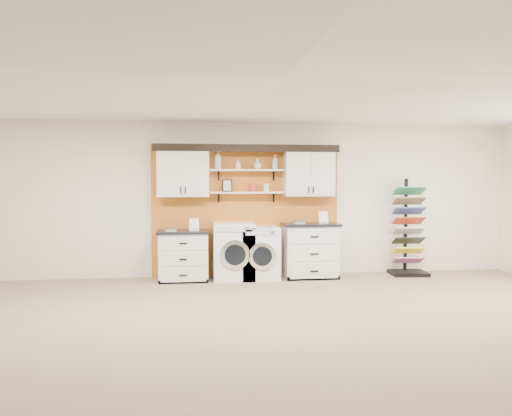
{
  "coord_description": "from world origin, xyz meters",
  "views": [
    {
      "loc": [
        -0.94,
        -5.08,
        1.75
      ],
      "look_at": [
        -0.02,
        2.3,
        1.33
      ],
      "focal_mm": 35.0,
      "sensor_mm": 36.0,
      "label": 1
    }
  ],
  "objects": [
    {
      "name": "accent_panel",
      "position": [
        0.0,
        3.96,
        1.2
      ],
      "size": [
        3.4,
        0.07,
        2.4
      ],
      "primitive_type": "cube",
      "color": "#BE6620",
      "rests_on": "wall_back"
    },
    {
      "name": "upper_cabinet_right",
      "position": [
        1.13,
        3.79,
        1.88
      ],
      "size": [
        0.9,
        0.35,
        0.84
      ],
      "color": "white",
      "rests_on": "wall_back"
    },
    {
      "name": "base_cabinet_right",
      "position": [
        1.13,
        3.64,
        0.49
      ],
      "size": [
        1.0,
        0.66,
        0.98
      ],
      "color": "white",
      "rests_on": "floor"
    },
    {
      "name": "canister_cream",
      "position": [
        0.35,
        3.8,
        1.61
      ],
      "size": [
        0.1,
        0.1,
        0.14
      ],
      "primitive_type": "cylinder",
      "color": "silver",
      "rests_on": "shelf_lower"
    },
    {
      "name": "upper_cabinet_left",
      "position": [
        -1.13,
        3.79,
        1.88
      ],
      "size": [
        0.9,
        0.35,
        0.84
      ],
      "color": "white",
      "rests_on": "wall_back"
    },
    {
      "name": "shelf_upper",
      "position": [
        0.0,
        3.8,
        1.93
      ],
      "size": [
        1.32,
        0.28,
        0.03
      ],
      "primitive_type": "cube",
      "color": "white",
      "rests_on": "wall_back"
    },
    {
      "name": "soap_bottle_d",
      "position": [
        0.51,
        3.8,
        2.07
      ],
      "size": [
        0.13,
        0.13,
        0.26
      ],
      "primitive_type": "imported",
      "rotation": [
        0.0,
        0.0,
        1.22
      ],
      "color": "silver",
      "rests_on": "shelf_upper"
    },
    {
      "name": "ceiling",
      "position": [
        0.0,
        0.0,
        2.8
      ],
      "size": [
        10.0,
        10.0,
        0.0
      ],
      "primitive_type": "plane",
      "rotation": [
        3.14,
        0.0,
        0.0
      ],
      "color": "white",
      "rests_on": "wall_back"
    },
    {
      "name": "soap_bottle_b",
      "position": [
        -0.16,
        3.8,
        2.03
      ],
      "size": [
        0.09,
        0.09,
        0.18
      ],
      "primitive_type": "imported",
      "rotation": [
        0.0,
        0.0,
        4.6
      ],
      "color": "silver",
      "rests_on": "shelf_upper"
    },
    {
      "name": "picture_frame",
      "position": [
        -0.35,
        3.85,
        1.66
      ],
      "size": [
        0.18,
        0.02,
        0.22
      ],
      "color": "black",
      "rests_on": "shelf_lower"
    },
    {
      "name": "shelf_lower",
      "position": [
        0.0,
        3.8,
        1.53
      ],
      "size": [
        1.32,
        0.28,
        0.03
      ],
      "primitive_type": "cube",
      "color": "white",
      "rests_on": "wall_back"
    },
    {
      "name": "canister_red",
      "position": [
        0.1,
        3.8,
        1.62
      ],
      "size": [
        0.11,
        0.11,
        0.16
      ],
      "primitive_type": "cylinder",
      "color": "red",
      "rests_on": "shelf_lower"
    },
    {
      "name": "soap_bottle_a",
      "position": [
        -0.51,
        3.8,
        2.1
      ],
      "size": [
        0.17,
        0.17,
        0.32
      ],
      "primitive_type": "imported",
      "rotation": [
        0.0,
        0.0,
        2.37
      ],
      "color": "silver",
      "rests_on": "shelf_upper"
    },
    {
      "name": "sample_rack",
      "position": [
        2.99,
        3.68,
        0.55
      ],
      "size": [
        0.7,
        0.6,
        1.78
      ],
      "rotation": [
        0.0,
        0.0,
        -0.1
      ],
      "color": "black",
      "rests_on": "floor"
    },
    {
      "name": "floor",
      "position": [
        0.0,
        0.0,
        0.0
      ],
      "size": [
        10.0,
        10.0,
        0.0
      ],
      "primitive_type": "plane",
      "color": "#837558",
      "rests_on": "ground"
    },
    {
      "name": "dryer",
      "position": [
        0.21,
        3.64,
        0.47
      ],
      "size": [
        0.67,
        0.71,
        0.93
      ],
      "color": "white",
      "rests_on": "floor"
    },
    {
      "name": "washer",
      "position": [
        -0.26,
        3.64,
        0.5
      ],
      "size": [
        0.72,
        0.71,
        1.0
      ],
      "color": "white",
      "rests_on": "floor"
    },
    {
      "name": "base_cabinet_left",
      "position": [
        -1.13,
        3.64,
        0.44
      ],
      "size": [
        0.9,
        0.66,
        0.88
      ],
      "color": "white",
      "rests_on": "floor"
    },
    {
      "name": "wall_back",
      "position": [
        0.0,
        4.0,
        1.4
      ],
      "size": [
        10.0,
        0.0,
        10.0
      ],
      "primitive_type": "plane",
      "rotation": [
        1.57,
        0.0,
        0.0
      ],
      "color": "silver",
      "rests_on": "floor"
    },
    {
      "name": "soap_bottle_c",
      "position": [
        0.19,
        3.8,
        2.04
      ],
      "size": [
        0.2,
        0.2,
        0.19
      ],
      "primitive_type": "imported",
      "rotation": [
        0.0,
        0.0,
        0.46
      ],
      "color": "silver",
      "rests_on": "shelf_upper"
    },
    {
      "name": "crown_molding",
      "position": [
        0.0,
        3.81,
        2.33
      ],
      "size": [
        3.3,
        0.41,
        0.13
      ],
      "color": "black",
      "rests_on": "wall_back"
    }
  ]
}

